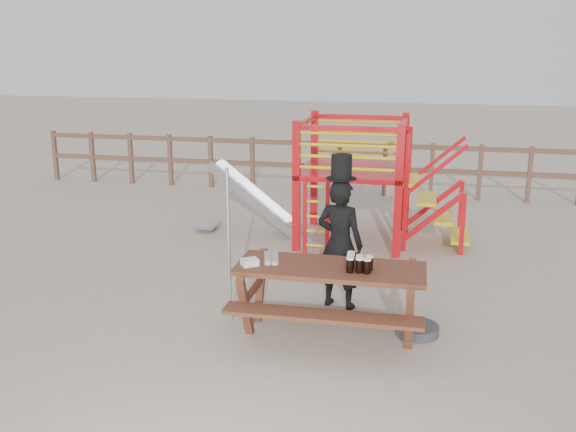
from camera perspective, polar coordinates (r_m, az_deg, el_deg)
The scene contains 10 objects.
ground at distance 7.76m, azimuth 0.86°, elevation -9.67°, with size 60.00×60.00×0.00m, color #B4A48C.
back_fence at distance 14.20m, azimuth 6.60°, elevation 4.80°, with size 15.09×0.09×1.20m.
playground_fort at distance 10.79m, azimuth 5.38°, elevation 3.38°, with size 4.71×1.84×2.10m.
picnic_table at distance 7.36m, azimuth 3.75°, elevation -6.73°, with size 2.15×1.49×0.82m.
man_with_hat at distance 8.02m, azimuth 4.64°, elevation -2.18°, with size 0.69×0.54×1.96m.
metal_pole at distance 7.56m, azimuth -5.29°, elevation -2.75°, with size 0.04×0.04×1.89m, color #B2B2B7.
parasol_base at distance 7.66m, azimuth 11.41°, elevation -9.87°, with size 0.50×0.50×0.21m.
paper_bag at distance 7.27m, azimuth -3.41°, elevation -4.11°, with size 0.18×0.14×0.08m, color white.
stout_pints at distance 7.13m, azimuth 6.25°, elevation -4.18°, with size 0.30×0.28×0.17m.
empty_glasses at distance 7.28m, azimuth -1.49°, elevation -3.80°, with size 0.16×0.10×0.15m.
Camera 1 is at (1.41, -6.91, 3.26)m, focal length 40.00 mm.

